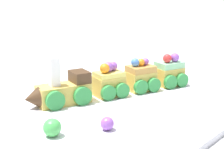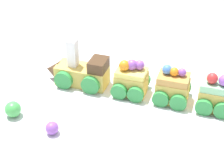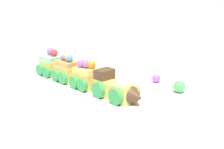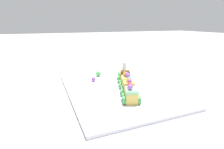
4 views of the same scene
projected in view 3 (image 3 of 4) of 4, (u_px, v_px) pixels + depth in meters
name	position (u px, v px, depth m)	size (l,w,h in m)	color
ground_plane	(101.00, 87.00, 0.84)	(10.00, 10.00, 0.00)	#B2B2B7
display_board	(101.00, 85.00, 0.83)	(0.63, 0.44, 0.01)	white
cake_train_locomotive	(118.00, 89.00, 0.71)	(0.14, 0.10, 0.10)	#E0BC56
cake_car_lemon	(87.00, 77.00, 0.79)	(0.08, 0.08, 0.07)	#E0BC56
cake_car_caramel	(68.00, 71.00, 0.85)	(0.08, 0.08, 0.07)	#E0BC56
cake_car_mint	(51.00, 65.00, 0.90)	(0.08, 0.08, 0.08)	#E0BC56
gumball_green	(179.00, 87.00, 0.76)	(0.03, 0.03, 0.03)	#4CBC56
gumball_purple	(156.00, 78.00, 0.84)	(0.02, 0.02, 0.02)	#9956C6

